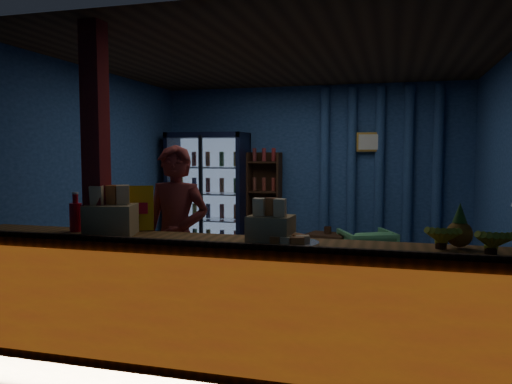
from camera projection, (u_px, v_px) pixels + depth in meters
ground at (280, 296)px, 5.56m from camera, size 4.60×4.60×0.00m
room_walls at (280, 155)px, 5.44m from camera, size 4.60×4.60×4.60m
counter at (224, 304)px, 3.69m from camera, size 4.40×0.57×0.99m
support_post at (97, 190)px, 3.91m from camera, size 0.16×0.16×2.60m
beverage_cooler at (210, 195)px, 7.74m from camera, size 1.20×0.62×1.90m
bottle_shelf at (265, 205)px, 7.66m from camera, size 0.50×0.28×1.60m
curtain_folds at (379, 173)px, 7.25m from camera, size 1.74×0.14×2.50m
framed_picture at (369, 142)px, 7.22m from camera, size 0.36×0.04×0.28m
shopkeeper at (176, 239)px, 4.41m from camera, size 0.61×0.40×1.66m
green_chair at (366, 252)px, 6.55m from camera, size 0.84×0.85×0.59m
side_table at (327, 251)px, 6.81m from camera, size 0.63×0.52×0.59m
yellow_sign at (125, 208)px, 4.11m from camera, size 0.46×0.27×0.37m
soda_bottles at (92, 217)px, 4.01m from camera, size 0.43×0.18×0.32m
snack_box_left at (111, 217)px, 3.91m from camera, size 0.43×0.39×0.39m
snack_box_centre at (271, 227)px, 3.54m from camera, size 0.32×0.27×0.32m
pastry_tray at (288, 242)px, 3.48m from camera, size 0.43×0.43×0.07m
banana_bunches at (466, 238)px, 3.21m from camera, size 0.55×0.31×0.18m
pineapple at (459, 230)px, 3.35m from camera, size 0.17×0.17×0.30m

